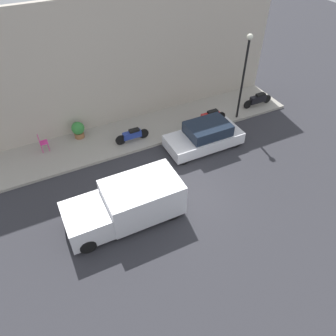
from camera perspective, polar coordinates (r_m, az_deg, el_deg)
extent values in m
plane|color=#2D2D33|center=(15.09, 1.55, -4.93)|extent=(60.00, 60.00, 0.00)
cube|color=gray|center=(18.68, -5.93, 5.96)|extent=(3.01, 19.07, 0.15)
cube|color=#B2A899|center=(18.32, -8.72, 17.35)|extent=(0.30, 19.07, 6.98)
cube|color=silver|center=(17.63, 6.22, 5.01)|extent=(1.83, 4.06, 0.63)
cube|color=#192333|center=(17.36, 6.94, 6.79)|extent=(1.61, 2.23, 0.60)
cylinder|color=black|center=(16.56, 2.84, 1.56)|extent=(0.20, 0.57, 0.57)
cylinder|color=black|center=(17.64, 0.39, 4.58)|extent=(0.20, 0.57, 0.57)
cylinder|color=black|center=(18.01, 11.84, 4.45)|extent=(0.20, 0.57, 0.57)
cylinder|color=black|center=(19.02, 9.10, 7.12)|extent=(0.20, 0.57, 0.57)
cube|color=silver|center=(13.81, -4.48, -5.07)|extent=(2.04, 3.16, 1.52)
cube|color=silver|center=(13.63, -13.98, -8.90)|extent=(1.94, 1.70, 1.06)
cube|color=#192333|center=(13.40, -15.24, -8.43)|extent=(1.73, 0.94, 0.43)
cylinder|color=black|center=(13.37, -13.79, -13.02)|extent=(0.22, 0.66, 0.66)
cylinder|color=black|center=(14.50, -15.71, -7.68)|extent=(0.22, 0.66, 0.66)
cylinder|color=black|center=(13.99, 0.90, -7.86)|extent=(0.22, 0.66, 0.66)
cylinder|color=black|center=(15.08, -2.17, -3.19)|extent=(0.22, 0.66, 0.66)
cube|color=navy|center=(17.79, -6.27, 5.79)|extent=(0.30, 1.01, 0.36)
cube|color=black|center=(17.68, -5.92, 6.54)|extent=(0.27, 0.55, 0.12)
cylinder|color=black|center=(17.71, -8.26, 4.83)|extent=(0.10, 0.55, 0.55)
cylinder|color=black|center=(18.05, -4.26, 6.01)|extent=(0.10, 0.55, 0.55)
cube|color=#B21E1E|center=(19.14, 7.33, 8.85)|extent=(0.30, 1.11, 0.49)
cube|color=black|center=(19.05, 7.80, 9.72)|extent=(0.27, 0.60, 0.12)
cylinder|color=black|center=(18.91, 5.31, 7.81)|extent=(0.10, 0.56, 0.56)
cylinder|color=black|center=(19.63, 9.18, 8.85)|extent=(0.10, 0.56, 0.56)
cube|color=black|center=(21.46, 15.39, 11.49)|extent=(0.30, 1.09, 0.45)
cube|color=black|center=(21.41, 15.84, 12.21)|extent=(0.27, 0.59, 0.12)
cylinder|color=black|center=(21.11, 13.69, 10.69)|extent=(0.10, 0.53, 0.53)
cylinder|color=black|center=(22.01, 16.85, 11.43)|extent=(0.10, 0.53, 0.53)
cylinder|color=black|center=(19.12, 12.85, 14.52)|extent=(0.12, 0.12, 4.66)
sphere|color=silver|center=(18.16, 14.08, 21.28)|extent=(0.32, 0.32, 0.32)
cylinder|color=brown|center=(18.77, -15.18, 5.62)|extent=(0.52, 0.52, 0.31)
sphere|color=#337F38|center=(18.52, -15.42, 6.70)|extent=(0.70, 0.70, 0.70)
cube|color=#D8338C|center=(18.18, -20.85, 4.17)|extent=(0.40, 0.40, 0.04)
cube|color=#D8338C|center=(18.05, -21.57, 4.59)|extent=(0.40, 0.04, 0.43)
cylinder|color=#D8338C|center=(18.20, -20.04, 3.40)|extent=(0.04, 0.04, 0.48)
cylinder|color=#D8338C|center=(18.47, -20.24, 3.99)|extent=(0.04, 0.04, 0.48)
cylinder|color=#D8338C|center=(18.19, -21.07, 3.08)|extent=(0.04, 0.04, 0.48)
cylinder|color=#D8338C|center=(18.47, -21.26, 3.67)|extent=(0.04, 0.04, 0.48)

